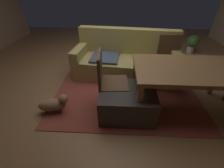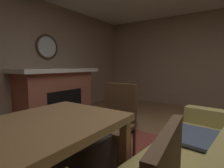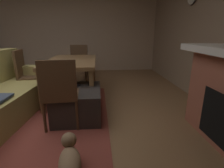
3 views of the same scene
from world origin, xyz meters
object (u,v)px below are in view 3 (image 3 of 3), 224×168
(dining_table, at_px, (72,64))
(small_dog, at_px, (70,160))
(dining_chair_north, at_px, (27,72))
(ottoman_coffee_table, at_px, (78,103))
(dining_chair_east, at_px, (79,61))
(tv_remote, at_px, (75,85))
(dining_chair_west, at_px, (60,91))

(dining_table, height_order, small_dog, dining_table)
(small_dog, bearing_deg, dining_chair_north, 28.25)
(ottoman_coffee_table, relative_size, dining_chair_east, 0.88)
(dining_table, distance_m, small_dog, 2.06)
(tv_remote, height_order, dining_chair_east, dining_chair_east)
(tv_remote, bearing_deg, small_dog, -178.52)
(ottoman_coffee_table, xyz_separation_m, dining_chair_west, (-0.31, 0.18, 0.30))
(dining_table, distance_m, dining_chair_west, 1.17)
(dining_table, bearing_deg, dining_chair_east, -0.23)
(tv_remote, height_order, small_dog, tv_remote)
(ottoman_coffee_table, height_order, dining_chair_north, dining_chair_north)
(dining_chair_east, relative_size, dining_chair_west, 1.00)
(dining_table, xyz_separation_m, dining_chair_west, (-1.16, -0.01, -0.13))
(dining_chair_west, bearing_deg, dining_chair_north, 36.23)
(small_dog, bearing_deg, dining_table, 6.49)
(dining_chair_west, bearing_deg, dining_table, 0.27)
(dining_chair_east, relative_size, dining_chair_north, 1.00)
(ottoman_coffee_table, xyz_separation_m, dining_chair_east, (2.01, 0.18, 0.30))
(ottoman_coffee_table, xyz_separation_m, tv_remote, (0.16, 0.05, 0.23))
(ottoman_coffee_table, relative_size, tv_remote, 5.11)
(tv_remote, bearing_deg, ottoman_coffee_table, -164.49)
(tv_remote, xyz_separation_m, dining_chair_north, (0.68, 0.97, 0.07))
(dining_chair_west, height_order, small_dog, dining_chair_west)
(dining_table, xyz_separation_m, small_dog, (-1.99, -0.23, -0.49))
(dining_chair_north, bearing_deg, dining_chair_east, -35.80)
(tv_remote, bearing_deg, dining_table, 7.87)
(ottoman_coffee_table, distance_m, dining_chair_west, 0.47)
(dining_table, bearing_deg, dining_chair_north, 90.58)
(tv_remote, relative_size, small_dog, 0.33)
(dining_chair_west, bearing_deg, dining_chair_east, 0.02)
(ottoman_coffee_table, height_order, tv_remote, tv_remote)
(dining_chair_north, relative_size, small_dog, 1.93)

